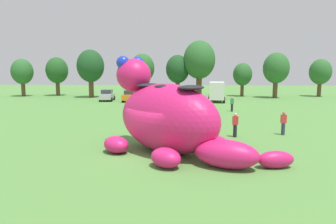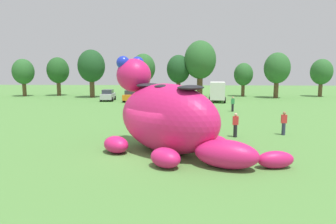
{
  "view_description": "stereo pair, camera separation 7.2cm",
  "coord_description": "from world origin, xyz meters",
  "px_view_note": "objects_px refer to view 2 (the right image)",
  "views": [
    {
      "loc": [
        2.22,
        -15.71,
        4.62
      ],
      "look_at": [
        1.39,
        1.96,
        2.17
      ],
      "focal_mm": 32.04,
      "sensor_mm": 36.0,
      "label": 1
    },
    {
      "loc": [
        2.29,
        -15.71,
        4.62
      ],
      "look_at": [
        1.39,
        1.96,
        2.17
      ],
      "focal_mm": 32.04,
      "sensor_mm": 36.0,
      "label": 2
    }
  ],
  "objects_px": {
    "giant_inflatable_creature": "(167,117)",
    "car_black": "(151,95)",
    "car_silver": "(108,95)",
    "spectator_mid_field": "(284,123)",
    "car_red": "(176,96)",
    "spectator_by_cars": "(233,104)",
    "spectator_near_inflatable": "(200,118)",
    "box_truck": "(217,91)",
    "car_orange": "(131,96)",
    "spectator_wandering": "(235,125)"
  },
  "relations": [
    {
      "from": "car_silver",
      "to": "car_black",
      "type": "bearing_deg",
      "value": -0.42
    },
    {
      "from": "car_silver",
      "to": "spectator_mid_field",
      "type": "distance_m",
      "value": 30.47
    },
    {
      "from": "car_orange",
      "to": "car_silver",
      "type": "bearing_deg",
      "value": 165.07
    },
    {
      "from": "car_red",
      "to": "spectator_wandering",
      "type": "relative_size",
      "value": 2.47
    },
    {
      "from": "giant_inflatable_creature",
      "to": "spectator_wandering",
      "type": "height_order",
      "value": "giant_inflatable_creature"
    },
    {
      "from": "car_black",
      "to": "car_red",
      "type": "relative_size",
      "value": 0.98
    },
    {
      "from": "giant_inflatable_creature",
      "to": "car_silver",
      "type": "xyz_separation_m",
      "value": [
        -10.72,
        28.92,
        -1.16
      ]
    },
    {
      "from": "car_orange",
      "to": "spectator_wandering",
      "type": "xyz_separation_m",
      "value": [
        11.43,
        -23.8,
        -0.01
      ]
    },
    {
      "from": "car_black",
      "to": "spectator_mid_field",
      "type": "bearing_deg",
      "value": -63.08
    },
    {
      "from": "spectator_near_inflatable",
      "to": "car_orange",
      "type": "bearing_deg",
      "value": 113.69
    },
    {
      "from": "spectator_by_cars",
      "to": "car_orange",
      "type": "bearing_deg",
      "value": 142.07
    },
    {
      "from": "spectator_wandering",
      "to": "car_red",
      "type": "bearing_deg",
      "value": 101.29
    },
    {
      "from": "spectator_mid_field",
      "to": "spectator_by_cars",
      "type": "xyz_separation_m",
      "value": [
        -1.64,
        12.47,
        0.0
      ]
    },
    {
      "from": "car_silver",
      "to": "spectator_near_inflatable",
      "type": "distance_m",
      "value": 25.31
    },
    {
      "from": "car_orange",
      "to": "spectator_by_cars",
      "type": "bearing_deg",
      "value": -37.93
    },
    {
      "from": "car_orange",
      "to": "spectator_mid_field",
      "type": "relative_size",
      "value": 2.47
    },
    {
      "from": "car_black",
      "to": "spectator_mid_field",
      "type": "xyz_separation_m",
      "value": [
        12.12,
        -23.88,
        -0.01
      ]
    },
    {
      "from": "spectator_near_inflatable",
      "to": "spectator_by_cars",
      "type": "bearing_deg",
      "value": 67.33
    },
    {
      "from": "car_red",
      "to": "car_orange",
      "type": "bearing_deg",
      "value": -178.32
    },
    {
      "from": "car_silver",
      "to": "car_red",
      "type": "relative_size",
      "value": 0.99
    },
    {
      "from": "box_truck",
      "to": "car_black",
      "type": "bearing_deg",
      "value": 179.18
    },
    {
      "from": "spectator_by_cars",
      "to": "spectator_wandering",
      "type": "relative_size",
      "value": 1.0
    },
    {
      "from": "spectator_by_cars",
      "to": "spectator_wandering",
      "type": "height_order",
      "value": "same"
    },
    {
      "from": "spectator_mid_field",
      "to": "giant_inflatable_creature",
      "type": "bearing_deg",
      "value": -148.51
    },
    {
      "from": "car_silver",
      "to": "spectator_mid_field",
      "type": "relative_size",
      "value": 2.46
    },
    {
      "from": "giant_inflatable_creature",
      "to": "spectator_near_inflatable",
      "type": "xyz_separation_m",
      "value": [
        2.2,
        7.16,
        -1.17
      ]
    },
    {
      "from": "car_black",
      "to": "spectator_near_inflatable",
      "type": "height_order",
      "value": "car_black"
    },
    {
      "from": "car_silver",
      "to": "spectator_by_cars",
      "type": "xyz_separation_m",
      "value": [
        17.22,
        -11.46,
        -0.01
      ]
    },
    {
      "from": "car_silver",
      "to": "car_red",
      "type": "bearing_deg",
      "value": -4.5
    },
    {
      "from": "box_truck",
      "to": "spectator_by_cars",
      "type": "bearing_deg",
      "value": -87.44
    },
    {
      "from": "car_silver",
      "to": "spectator_mid_field",
      "type": "height_order",
      "value": "car_silver"
    },
    {
      "from": "car_red",
      "to": "spectator_wandering",
      "type": "bearing_deg",
      "value": -78.71
    },
    {
      "from": "spectator_near_inflatable",
      "to": "spectator_mid_field",
      "type": "xyz_separation_m",
      "value": [
        5.94,
        -2.17,
        0.0
      ]
    },
    {
      "from": "car_red",
      "to": "spectator_mid_field",
      "type": "bearing_deg",
      "value": -70.03
    },
    {
      "from": "car_black",
      "to": "giant_inflatable_creature",
      "type": "bearing_deg",
      "value": -82.14
    },
    {
      "from": "car_black",
      "to": "spectator_near_inflatable",
      "type": "bearing_deg",
      "value": -74.1
    },
    {
      "from": "spectator_wandering",
      "to": "box_truck",
      "type": "bearing_deg",
      "value": 86.59
    },
    {
      "from": "box_truck",
      "to": "spectator_near_inflatable",
      "type": "xyz_separation_m",
      "value": [
        -3.8,
        -21.57,
        -0.75
      ]
    },
    {
      "from": "giant_inflatable_creature",
      "to": "car_black",
      "type": "xyz_separation_m",
      "value": [
        -3.98,
        28.87,
        -1.16
      ]
    },
    {
      "from": "car_black",
      "to": "car_red",
      "type": "distance_m",
      "value": 3.81
    },
    {
      "from": "spectator_wandering",
      "to": "spectator_near_inflatable",
      "type": "bearing_deg",
      "value": 127.36
    },
    {
      "from": "spectator_mid_field",
      "to": "spectator_wandering",
      "type": "bearing_deg",
      "value": -166.21
    },
    {
      "from": "giant_inflatable_creature",
      "to": "car_black",
      "type": "height_order",
      "value": "giant_inflatable_creature"
    },
    {
      "from": "car_red",
      "to": "spectator_by_cars",
      "type": "bearing_deg",
      "value": -57.57
    },
    {
      "from": "giant_inflatable_creature",
      "to": "car_orange",
      "type": "relative_size",
      "value": 2.4
    },
    {
      "from": "car_silver",
      "to": "spectator_by_cars",
      "type": "bearing_deg",
      "value": -33.65
    },
    {
      "from": "car_black",
      "to": "box_truck",
      "type": "bearing_deg",
      "value": -0.82
    },
    {
      "from": "car_silver",
      "to": "box_truck",
      "type": "distance_m",
      "value": 16.74
    },
    {
      "from": "car_silver",
      "to": "car_orange",
      "type": "xyz_separation_m",
      "value": [
        3.82,
        -1.02,
        0.0
      ]
    },
    {
      "from": "spectator_by_cars",
      "to": "spectator_mid_field",
      "type": "bearing_deg",
      "value": -82.52
    }
  ]
}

